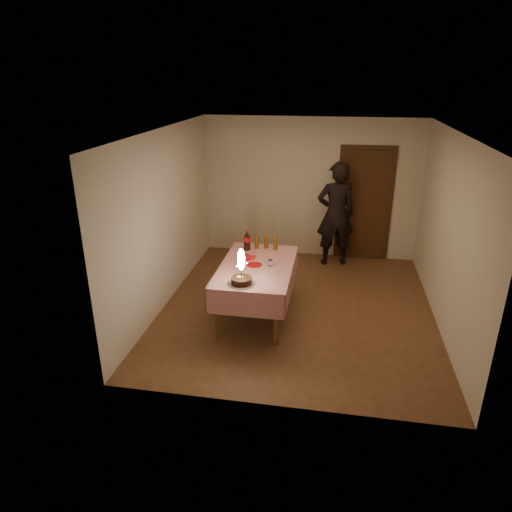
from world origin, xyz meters
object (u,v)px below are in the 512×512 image
(red_cup, at_px, (246,258))
(photographer, at_px, (336,214))
(amber_bottle_left, at_px, (257,241))
(amber_bottle_mid, at_px, (266,241))
(amber_bottle_right, at_px, (276,242))
(red_plate, at_px, (254,265))
(clear_cup, at_px, (270,263))
(dining_table, at_px, (257,272))
(birthday_cake, at_px, (241,275))
(cola_bottle, at_px, (247,240))

(red_cup, height_order, photographer, photographer)
(amber_bottle_left, relative_size, amber_bottle_mid, 1.00)
(amber_bottle_left, xyz_separation_m, amber_bottle_mid, (0.15, 0.03, 0.00))
(amber_bottle_left, bearing_deg, amber_bottle_right, -1.38)
(red_cup, height_order, amber_bottle_left, amber_bottle_left)
(amber_bottle_right, xyz_separation_m, photographer, (0.88, 1.52, 0.04))
(red_cup, distance_m, amber_bottle_right, 0.64)
(red_plate, distance_m, clear_cup, 0.23)
(dining_table, relative_size, red_plate, 7.82)
(amber_bottle_right, height_order, photographer, photographer)
(amber_bottle_left, bearing_deg, dining_table, -80.06)
(dining_table, relative_size, amber_bottle_mid, 6.75)
(amber_bottle_mid, relative_size, photographer, 0.13)
(birthday_cake, relative_size, cola_bottle, 1.52)
(clear_cup, relative_size, amber_bottle_right, 0.35)
(clear_cup, relative_size, cola_bottle, 0.28)
(cola_bottle, relative_size, amber_bottle_right, 1.25)
(amber_bottle_left, distance_m, amber_bottle_right, 0.29)
(dining_table, height_order, cola_bottle, cola_bottle)
(amber_bottle_left, xyz_separation_m, photographer, (1.18, 1.52, 0.04))
(dining_table, relative_size, amber_bottle_right, 6.75)
(photographer, bearing_deg, birthday_cake, -112.16)
(amber_bottle_right, bearing_deg, dining_table, -105.14)
(dining_table, height_order, birthday_cake, birthday_cake)
(red_cup, bearing_deg, dining_table, -36.41)
(dining_table, height_order, photographer, photographer)
(clear_cup, relative_size, amber_bottle_left, 0.35)
(cola_bottle, xyz_separation_m, amber_bottle_left, (0.13, 0.09, -0.03))
(dining_table, height_order, amber_bottle_right, amber_bottle_right)
(amber_bottle_right, bearing_deg, cola_bottle, -168.90)
(dining_table, bearing_deg, birthday_cake, -97.78)
(amber_bottle_mid, bearing_deg, clear_cup, -76.61)
(cola_bottle, distance_m, amber_bottle_mid, 0.31)
(birthday_cake, bearing_deg, amber_bottle_right, 78.42)
(red_plate, bearing_deg, dining_table, 5.12)
(red_cup, xyz_separation_m, amber_bottle_right, (0.36, 0.53, 0.07))
(amber_bottle_left, bearing_deg, red_cup, -96.62)
(birthday_cake, distance_m, clear_cup, 0.70)
(red_cup, height_order, amber_bottle_mid, amber_bottle_mid)
(red_cup, bearing_deg, amber_bottle_left, 83.38)
(cola_bottle, relative_size, photographer, 0.17)
(red_cup, bearing_deg, birthday_cake, -83.12)
(amber_bottle_right, distance_m, photographer, 1.76)
(cola_bottle, bearing_deg, amber_bottle_mid, 24.05)
(amber_bottle_right, distance_m, amber_bottle_mid, 0.15)
(amber_bottle_left, relative_size, photographer, 0.13)
(birthday_cake, relative_size, amber_bottle_left, 1.89)
(dining_table, distance_m, clear_cup, 0.25)
(red_plate, height_order, red_cup, red_cup)
(red_cup, bearing_deg, cola_bottle, 99.07)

